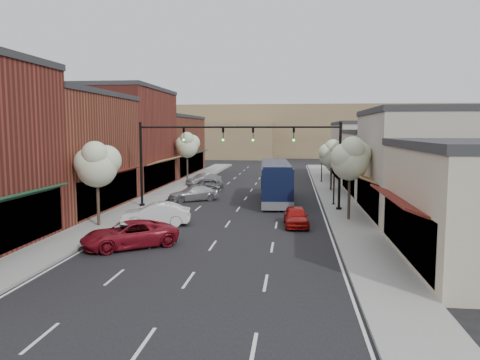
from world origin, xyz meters
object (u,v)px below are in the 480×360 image
(tree_left_far, at_px, (187,145))
(signal_mast_left, at_px, (169,152))
(parked_car_b, at_px, (156,214))
(red_hatchback, at_px, (296,216))
(tree_right_far, at_px, (332,153))
(parked_car_d, at_px, (205,185))
(parked_car_c, at_px, (193,194))
(parked_car_e, at_px, (204,180))
(coach_bus, at_px, (276,181))
(lamp_post_far, at_px, (322,158))
(lamp_post_near, at_px, (334,170))
(parked_car_a, at_px, (129,234))
(tree_right_near, at_px, (351,158))
(signal_mast_right, at_px, (309,152))
(tree_left_near, at_px, (97,163))

(tree_left_far, bearing_deg, signal_mast_left, -81.65)
(signal_mast_left, bearing_deg, parked_car_b, -82.74)
(tree_left_far, relative_size, red_hatchback, 1.58)
(tree_right_far, xyz_separation_m, parked_car_d, (-13.10, -1.10, -3.34))
(red_hatchback, xyz_separation_m, parked_car_c, (-9.16, 10.18, 0.00))
(parked_car_e, bearing_deg, coach_bus, -13.88)
(lamp_post_far, distance_m, parked_car_d, 15.72)
(lamp_post_near, relative_size, parked_car_a, 0.86)
(tree_right_near, distance_m, parked_car_a, 15.99)
(parked_car_a, bearing_deg, parked_car_b, 147.46)
(tree_right_near, relative_size, parked_car_c, 1.30)
(lamp_post_far, distance_m, parked_car_c, 20.37)
(tree_left_far, height_order, coach_bus, tree_left_far)
(lamp_post_far, xyz_separation_m, parked_car_b, (-12.54, -26.93, -2.25))
(signal_mast_right, bearing_deg, tree_left_far, 127.71)
(parked_car_e, bearing_deg, parked_car_d, -39.17)
(tree_right_near, height_order, parked_car_a, tree_right_near)
(lamp_post_near, height_order, parked_car_e, lamp_post_near)
(parked_car_a, bearing_deg, parked_car_c, 145.01)
(parked_car_c, bearing_deg, tree_right_far, 91.17)
(signal_mast_left, relative_size, parked_car_b, 1.80)
(tree_right_far, relative_size, coach_bus, 0.46)
(signal_mast_right, bearing_deg, parked_car_d, 133.75)
(lamp_post_near, height_order, lamp_post_far, same)
(parked_car_e, bearing_deg, red_hatchback, -26.27)
(parked_car_a, xyz_separation_m, parked_car_e, (-1.34, 28.23, -0.02))
(lamp_post_far, bearing_deg, lamp_post_near, -90.00)
(lamp_post_near, bearing_deg, parked_car_b, -143.06)
(tree_right_near, bearing_deg, parked_car_b, -167.63)
(tree_left_far, relative_size, parked_car_c, 1.34)
(coach_bus, distance_m, parked_car_e, 14.01)
(parked_car_b, bearing_deg, parked_car_a, -7.18)
(signal_mast_left, height_order, tree_left_far, signal_mast_left)
(tree_left_far, xyz_separation_m, parked_car_d, (3.50, -7.10, -3.96))
(parked_car_d, bearing_deg, parked_car_a, -33.34)
(signal_mast_left, distance_m, coach_bus, 9.92)
(parked_car_a, bearing_deg, tree_left_near, -177.10)
(coach_bus, bearing_deg, lamp_post_near, -24.45)
(lamp_post_near, distance_m, coach_bus, 5.43)
(coach_bus, height_order, parked_car_a, coach_bus)
(parked_car_d, bearing_deg, parked_car_e, 158.77)
(coach_bus, distance_m, parked_car_c, 7.49)
(parked_car_d, bearing_deg, tree_left_near, -44.57)
(parked_car_b, height_order, parked_car_e, parked_car_b)
(signal_mast_left, bearing_deg, tree_left_near, -108.10)
(signal_mast_right, height_order, lamp_post_near, signal_mast_right)
(parked_car_b, bearing_deg, signal_mast_right, 113.78)
(signal_mast_right, height_order, signal_mast_left, same)
(signal_mast_right, distance_m, lamp_post_near, 3.69)
(lamp_post_far, relative_size, red_hatchback, 1.14)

